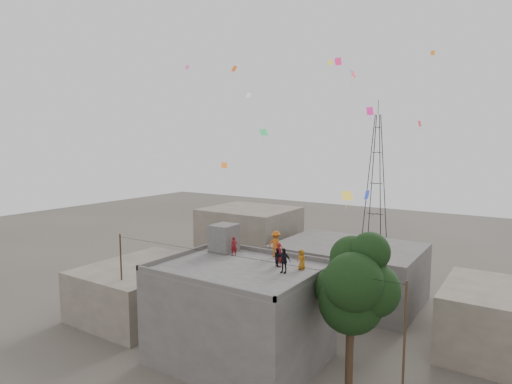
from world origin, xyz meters
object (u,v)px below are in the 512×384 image
(person_red_adult, at_px, (279,255))
(tree, at_px, (355,286))
(stair_head_box, at_px, (224,238))
(person_dark_adult, at_px, (284,261))
(transmission_tower, at_px, (376,177))

(person_red_adult, bearing_deg, tree, -173.12)
(stair_head_box, relative_size, person_dark_adult, 1.31)
(person_red_adult, bearing_deg, stair_head_box, 6.24)
(tree, relative_size, person_red_adult, 6.00)
(tree, bearing_deg, transmission_tower, 106.09)
(tree, relative_size, person_dark_adult, 5.95)
(stair_head_box, distance_m, tree, 10.80)
(transmission_tower, relative_size, person_red_adult, 13.19)
(tree, bearing_deg, person_dark_adult, -179.16)
(tree, distance_m, transmission_tower, 41.12)
(person_red_adult, height_order, person_dark_adult, person_dark_adult)
(stair_head_box, height_order, person_red_adult, stair_head_box)
(person_dark_adult, bearing_deg, transmission_tower, 97.35)
(stair_head_box, xyz_separation_m, transmission_tower, (-0.80, 37.40, 1.97))
(stair_head_box, height_order, tree, tree)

